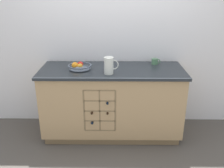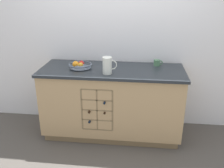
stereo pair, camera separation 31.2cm
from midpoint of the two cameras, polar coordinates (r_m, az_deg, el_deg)
name	(u,v)px [view 2 (the right image)]	position (r m, az deg, el deg)	size (l,w,h in m)	color
ground_plane	(112,132)	(3.52, 2.58, -10.98)	(14.00, 14.00, 0.00)	#4C4742
back_wall	(115,35)	(3.43, 3.43, 11.09)	(4.40, 0.06, 2.55)	white
kitchen_island	(112,102)	(3.30, 2.68, -4.13)	(1.81, 0.70, 0.92)	olive
fruit_bowl	(80,65)	(3.16, -4.53, 4.28)	(0.29, 0.29, 0.09)	#4C5666
white_pitcher	(107,65)	(2.93, 2.01, 4.30)	(0.17, 0.12, 0.20)	silver
ceramic_mug	(157,63)	(3.34, 12.94, 4.74)	(0.12, 0.08, 0.08)	#4C7A56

